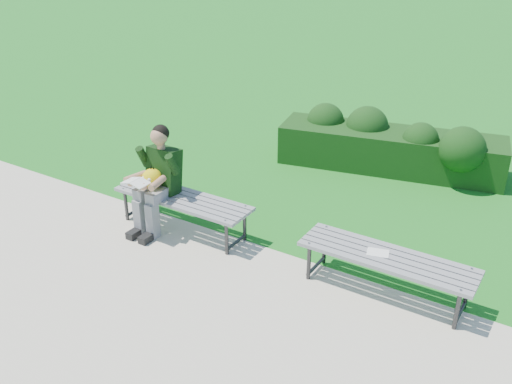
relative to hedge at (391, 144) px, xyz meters
The scene contains 7 objects.
ground 3.09m from the hedge, 92.82° to the right, with size 80.00×80.00×0.00m.
walkway 4.83m from the hedge, 91.79° to the right, with size 30.00×3.50×0.02m.
hedge is the anchor object (origin of this frame).
bench_left 3.55m from the hedge, 114.46° to the right, with size 1.80×0.50×0.46m.
bench_right 3.37m from the hedge, 70.64° to the right, with size 1.80×0.50×0.46m.
seated_boy 3.79m from the hedge, 118.01° to the right, with size 0.56×0.76×1.31m.
paper_sheet 3.34m from the hedge, 72.26° to the right, with size 0.26×0.21×0.01m.
Camera 1 is at (2.73, -4.96, 3.57)m, focal length 40.00 mm.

